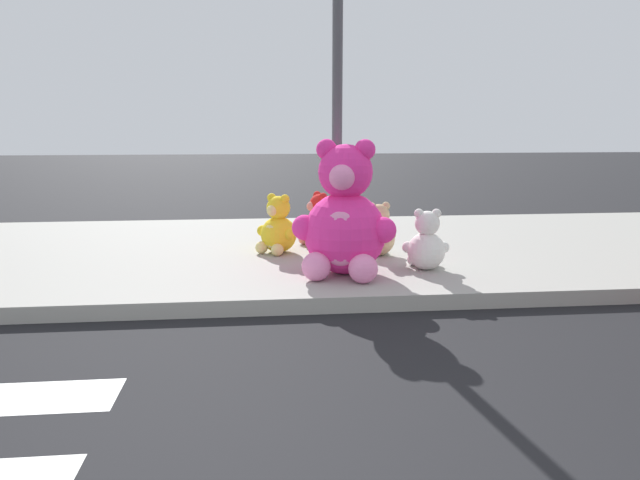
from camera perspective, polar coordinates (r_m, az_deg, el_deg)
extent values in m
cube|color=#9E9B93|center=(7.25, -7.07, -1.30)|extent=(28.00, 4.40, 0.15)
cylinder|color=#4C4C51|center=(6.32, 1.70, 12.23)|extent=(0.11, 0.11, 3.20)
sphere|color=#F22D93|center=(5.88, 2.46, 0.68)|extent=(0.83, 0.83, 0.83)
ellipsoid|color=pink|center=(5.59, 2.02, 0.12)|extent=(0.49, 0.30, 0.54)
sphere|color=#F22D93|center=(5.80, 2.51, 6.71)|extent=(0.55, 0.55, 0.55)
sphere|color=pink|center=(5.57, 2.17, 6.18)|extent=(0.25, 0.25, 0.25)
sphere|color=#F22D93|center=(5.76, 4.43, 8.83)|extent=(0.21, 0.21, 0.21)
sphere|color=#F22D93|center=(5.73, 6.23, 0.96)|extent=(0.26, 0.26, 0.26)
sphere|color=pink|center=(5.57, 4.25, -2.82)|extent=(0.29, 0.29, 0.29)
sphere|color=#F22D93|center=(5.82, 0.65, 8.88)|extent=(0.21, 0.21, 0.21)
sphere|color=#F22D93|center=(5.84, -1.52, 1.23)|extent=(0.26, 0.26, 0.26)
sphere|color=pink|center=(5.64, -0.38, -2.62)|extent=(0.29, 0.29, 0.29)
sphere|color=tan|center=(6.75, 5.75, 0.08)|extent=(0.38, 0.38, 0.38)
ellipsoid|color=beige|center=(6.87, 5.28, 0.30)|extent=(0.22, 0.13, 0.25)
sphere|color=tan|center=(6.70, 5.79, 2.47)|extent=(0.25, 0.25, 0.25)
sphere|color=beige|center=(6.80, 5.42, 2.48)|extent=(0.11, 0.11, 0.11)
sphere|color=tan|center=(6.65, 5.12, 3.28)|extent=(0.10, 0.10, 0.10)
sphere|color=tan|center=(6.71, 4.18, 0.30)|extent=(0.12, 0.12, 0.12)
sphere|color=beige|center=(6.88, 4.38, -0.74)|extent=(0.13, 0.13, 0.13)
sphere|color=tan|center=(6.72, 6.49, 3.34)|extent=(0.10, 0.10, 0.10)
sphere|color=tan|center=(6.86, 6.97, 0.48)|extent=(0.12, 0.12, 0.12)
sphere|color=beige|center=(6.96, 5.97, -0.62)|extent=(0.13, 0.13, 0.13)
sphere|color=white|center=(6.17, 10.39, -1.06)|extent=(0.39, 0.39, 0.39)
ellipsoid|color=white|center=(6.31, 10.19, -0.78)|extent=(0.23, 0.11, 0.26)
sphere|color=white|center=(6.11, 10.49, 1.63)|extent=(0.26, 0.26, 0.26)
sphere|color=white|center=(6.22, 10.33, 1.66)|extent=(0.12, 0.12, 0.12)
sphere|color=white|center=(6.08, 9.68, 2.59)|extent=(0.10, 0.10, 0.10)
sphere|color=white|center=(6.19, 8.62, -0.69)|extent=(0.12, 0.12, 0.12)
sphere|color=white|center=(6.34, 9.15, -1.87)|extent=(0.14, 0.14, 0.14)
sphere|color=white|center=(6.11, 11.36, 2.57)|extent=(0.10, 0.10, 0.10)
sphere|color=white|center=(6.24, 12.02, -0.70)|extent=(0.12, 0.12, 0.12)
sphere|color=white|center=(6.38, 11.08, -1.87)|extent=(0.14, 0.14, 0.14)
sphere|color=red|center=(7.28, 0.01, 1.10)|extent=(0.41, 0.41, 0.41)
ellipsoid|color=#DB7B7B|center=(7.23, -1.07, 1.02)|extent=(0.15, 0.24, 0.27)
sphere|color=red|center=(7.23, 0.01, 3.49)|extent=(0.27, 0.27, 0.27)
sphere|color=#DB7B7B|center=(7.19, -0.84, 3.31)|extent=(0.12, 0.12, 0.12)
sphere|color=red|center=(7.13, 0.30, 4.25)|extent=(0.10, 0.10, 0.10)
sphere|color=red|center=(7.08, 0.23, 1.05)|extent=(0.13, 0.13, 0.13)
sphere|color=#DB7B7B|center=(7.14, -0.94, -0.21)|extent=(0.14, 0.14, 0.14)
sphere|color=red|center=(7.30, -0.28, 4.42)|extent=(0.10, 0.10, 0.10)
sphere|color=red|center=(7.43, -0.94, 1.55)|extent=(0.13, 0.13, 0.13)
sphere|color=#DB7B7B|center=(7.35, -1.59, 0.11)|extent=(0.14, 0.14, 0.14)
sphere|color=yellow|center=(6.90, -4.07, 0.55)|extent=(0.43, 0.43, 0.43)
ellipsoid|color=#F0DB80|center=(6.78, -4.87, 0.35)|extent=(0.24, 0.22, 0.28)
sphere|color=yellow|center=(6.84, -4.11, 3.17)|extent=(0.28, 0.28, 0.28)
sphere|color=#F0DB80|center=(6.75, -4.73, 2.90)|extent=(0.13, 0.13, 0.13)
sphere|color=yellow|center=(6.77, -3.46, 4.04)|extent=(0.11, 0.11, 0.11)
sphere|color=yellow|center=(6.73, -2.99, 0.57)|extent=(0.13, 0.13, 0.13)
sphere|color=#F0DB80|center=(6.71, -4.21, -0.97)|extent=(0.15, 0.15, 0.15)
sphere|color=yellow|center=(6.89, -4.77, 4.15)|extent=(0.11, 0.11, 0.11)
sphere|color=yellow|center=(6.97, -5.66, 0.91)|extent=(0.13, 0.13, 0.13)
sphere|color=#F0DB80|center=(6.86, -5.76, -0.74)|extent=(0.15, 0.15, 0.15)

